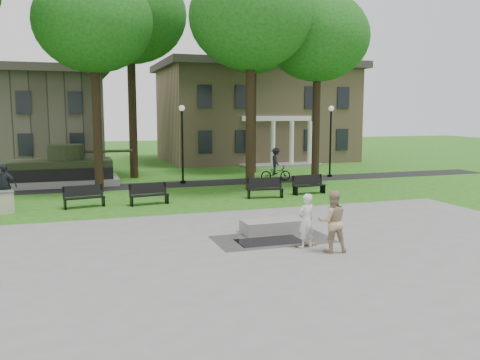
# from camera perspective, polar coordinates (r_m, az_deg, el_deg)

# --- Properties ---
(ground) EXTENTS (120.00, 120.00, 0.00)m
(ground) POSITION_cam_1_polar(r_m,az_deg,el_deg) (19.28, -0.33, -5.31)
(ground) COLOR #1F5313
(ground) RESTS_ON ground
(plaza) EXTENTS (22.00, 16.00, 0.02)m
(plaza) POSITION_cam_1_polar(r_m,az_deg,el_deg) (14.76, 5.72, -9.39)
(plaza) COLOR gray
(plaza) RESTS_ON ground
(footpath) EXTENTS (44.00, 2.60, 0.01)m
(footpath) POSITION_cam_1_polar(r_m,az_deg,el_deg) (30.74, -7.22, -0.49)
(footpath) COLOR black
(footpath) RESTS_ON ground
(building_right) EXTENTS (17.00, 12.00, 8.60)m
(building_right) POSITION_cam_1_polar(r_m,az_deg,el_deg) (46.63, 1.57, 7.67)
(building_right) COLOR #9E8460
(building_right) RESTS_ON ground
(building_left) EXTENTS (15.00, 10.00, 7.20)m
(building_left) POSITION_cam_1_polar(r_m,az_deg,el_deg) (44.70, -25.08, 6.01)
(building_left) COLOR #4C443D
(building_left) RESTS_ON ground
(tree_1) EXTENTS (6.20, 6.20, 11.63)m
(tree_1) POSITION_cam_1_polar(r_m,az_deg,el_deg) (28.79, -16.14, 16.61)
(tree_1) COLOR black
(tree_1) RESTS_ON ground
(tree_2) EXTENTS (6.60, 6.60, 12.16)m
(tree_2) POSITION_cam_1_polar(r_m,az_deg,el_deg) (28.41, 1.18, 17.77)
(tree_2) COLOR black
(tree_2) RESTS_ON ground
(tree_3) EXTENTS (6.00, 6.00, 11.19)m
(tree_3) POSITION_cam_1_polar(r_m,az_deg,el_deg) (30.95, 8.72, 15.50)
(tree_3) COLOR black
(tree_3) RESTS_ON ground
(tree_4) EXTENTS (7.20, 7.20, 13.50)m
(tree_4) POSITION_cam_1_polar(r_m,az_deg,el_deg) (34.63, -12.26, 17.57)
(tree_4) COLOR black
(tree_4) RESTS_ON ground
(tree_5) EXTENTS (6.40, 6.40, 12.44)m
(tree_5) POSITION_cam_1_polar(r_m,az_deg,el_deg) (36.89, 1.46, 15.98)
(tree_5) COLOR black
(tree_5) RESTS_ON ground
(lamp_mid) EXTENTS (0.36, 0.36, 4.73)m
(lamp_mid) POSITION_cam_1_polar(r_m,az_deg,el_deg) (30.87, -6.50, 4.76)
(lamp_mid) COLOR black
(lamp_mid) RESTS_ON ground
(lamp_right) EXTENTS (0.36, 0.36, 4.73)m
(lamp_right) POSITION_cam_1_polar(r_m,az_deg,el_deg) (34.32, 10.14, 4.97)
(lamp_right) COLOR black
(lamp_right) RESTS_ON ground
(tank_monument) EXTENTS (7.45, 3.40, 2.40)m
(tank_monument) POSITION_cam_1_polar(r_m,az_deg,el_deg) (32.08, -19.33, 1.01)
(tank_monument) COLOR gray
(tank_monument) RESTS_ON ground
(puddle) EXTENTS (2.20, 1.20, 0.00)m
(puddle) POSITION_cam_1_polar(r_m,az_deg,el_deg) (17.19, 3.31, -6.87)
(puddle) COLOR black
(puddle) RESTS_ON plaza
(concrete_block) EXTENTS (2.21, 1.02, 0.45)m
(concrete_block) POSITION_cam_1_polar(r_m,az_deg,el_deg) (18.39, 3.67, -5.19)
(concrete_block) COLOR gray
(concrete_block) RESTS_ON plaza
(skateboard) EXTENTS (0.78, 0.21, 0.07)m
(skateboard) POSITION_cam_1_polar(r_m,az_deg,el_deg) (16.69, 7.35, -7.24)
(skateboard) COLOR brown
(skateboard) RESTS_ON plaza
(skateboarder) EXTENTS (0.73, 0.60, 1.74)m
(skateboarder) POSITION_cam_1_polar(r_m,az_deg,el_deg) (16.36, 7.44, -4.54)
(skateboarder) COLOR silver
(skateboarder) RESTS_ON plaza
(friend_watching) EXTENTS (1.07, 0.91, 1.93)m
(friend_watching) POSITION_cam_1_polar(r_m,az_deg,el_deg) (15.94, 10.33, -4.58)
(friend_watching) COLOR tan
(friend_watching) RESTS_ON plaza
(pedestrian_walker) EXTENTS (1.28, 0.92, 2.01)m
(pedestrian_walker) POSITION_cam_1_polar(r_m,az_deg,el_deg) (25.31, -24.95, -0.61)
(pedestrian_walker) COLOR #21252C
(pedestrian_walker) RESTS_ON ground
(cyclist) EXTENTS (1.96, 1.15, 2.10)m
(cyclist) POSITION_cam_1_polar(r_m,az_deg,el_deg) (32.11, 4.03, 1.44)
(cyclist) COLOR black
(cyclist) RESTS_ON ground
(park_bench_0) EXTENTS (1.85, 0.84, 1.00)m
(park_bench_0) POSITION_cam_1_polar(r_m,az_deg,el_deg) (24.21, -17.10, -1.73)
(park_bench_0) COLOR black
(park_bench_0) RESTS_ON ground
(park_bench_1) EXTENTS (1.85, 0.78, 1.00)m
(park_bench_1) POSITION_cam_1_polar(r_m,az_deg,el_deg) (24.25, -10.19, -1.49)
(park_bench_1) COLOR black
(park_bench_1) RESTS_ON ground
(park_bench_2) EXTENTS (1.84, 0.76, 1.00)m
(park_bench_2) POSITION_cam_1_polar(r_m,az_deg,el_deg) (25.74, 2.79, -0.85)
(park_bench_2) COLOR black
(park_bench_2) RESTS_ON ground
(park_bench_3) EXTENTS (1.84, 0.70, 1.00)m
(park_bench_3) POSITION_cam_1_polar(r_m,az_deg,el_deg) (27.21, 7.69, -0.45)
(park_bench_3) COLOR black
(park_bench_3) RESTS_ON ground
(trash_bin) EXTENTS (0.78, 0.78, 0.96)m
(trash_bin) POSITION_cam_1_polar(r_m,az_deg,el_deg) (24.06, -24.79, -2.24)
(trash_bin) COLOR #AFAA90
(trash_bin) RESTS_ON ground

